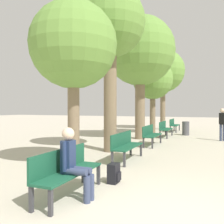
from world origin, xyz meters
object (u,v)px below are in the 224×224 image
object	(u,v)px
bench_row_0	(66,168)
person_seated	(74,161)
tree_row_0	(73,46)
bench_row_3	(165,128)
bench_row_1	(125,144)
bench_row_4	(174,124)
trash_bin	(186,128)
pedestrian_near	(222,122)
tree_row_2	(140,52)
tree_row_4	(163,71)
bench_row_2	(151,134)
backpack	(114,173)
tree_row_3	(153,80)
tree_row_1	(110,26)

from	to	relation	value
bench_row_0	person_seated	size ratio (longest dim) A/B	1.38
tree_row_0	bench_row_3	bearing A→B (deg)	82.63
bench_row_1	bench_row_4	distance (m)	9.83
person_seated	trash_bin	bearing A→B (deg)	86.15
pedestrian_near	tree_row_2	bearing A→B (deg)	-169.38
tree_row_4	person_seated	distance (m)	15.19
bench_row_4	person_seated	xyz separation A→B (m)	(0.22, -13.20, 0.17)
bench_row_2	person_seated	size ratio (longest dim) A/B	1.38
tree_row_4	bench_row_2	bearing A→B (deg)	-82.80
bench_row_4	person_seated	size ratio (longest dim) A/B	1.38
bench_row_0	pedestrian_near	xyz separation A→B (m)	(2.87, 9.21, 0.40)
bench_row_2	backpack	distance (m)	5.54
bench_row_3	tree_row_2	distance (m)	4.30
tree_row_4	pedestrian_near	distance (m)	7.46
bench_row_0	bench_row_2	world-z (taller)	same
person_seated	pedestrian_near	distance (m)	9.67
bench_row_2	tree_row_2	xyz separation A→B (m)	(-1.02, 1.92, 3.95)
tree_row_0	backpack	distance (m)	3.54
tree_row_2	person_seated	bearing A→B (deg)	-81.77
bench_row_1	tree_row_3	size ratio (longest dim) A/B	0.38
backpack	pedestrian_near	xyz separation A→B (m)	(2.34, 8.16, 0.70)
tree_row_4	trash_bin	distance (m)	5.59
bench_row_0	tree_row_2	world-z (taller)	tree_row_2
tree_row_0	trash_bin	world-z (taller)	tree_row_0
tree_row_0	person_seated	bearing A→B (deg)	-58.92
tree_row_2	backpack	xyz separation A→B (m)	(1.54, -7.43, -4.25)
tree_row_0	pedestrian_near	distance (m)	8.55
tree_row_3	pedestrian_near	xyz separation A→B (m)	(3.89, -2.11, -2.42)
bench_row_3	tree_row_0	distance (m)	8.39
bench_row_2	tree_row_1	distance (m)	4.67
bench_row_2	tree_row_0	distance (m)	5.45
tree_row_3	backpack	distance (m)	10.85
bench_row_3	tree_row_2	xyz separation A→B (m)	(-1.02, -1.35, 3.95)
bench_row_0	tree_row_3	distance (m)	11.71
tree_row_4	trash_bin	xyz separation A→B (m)	(2.00, -3.49, -3.88)
bench_row_2	person_seated	distance (m)	6.65
bench_row_4	pedestrian_near	distance (m)	4.86
bench_row_4	bench_row_2	bearing A→B (deg)	-90.00
bench_row_3	tree_row_1	xyz separation A→B (m)	(-1.02, -5.30, 4.08)
bench_row_0	tree_row_1	size ratio (longest dim) A/B	0.29
bench_row_1	bench_row_4	size ratio (longest dim) A/B	1.00
tree_row_4	backpack	distance (m)	14.25
bench_row_0	tree_row_2	distance (m)	9.41
tree_row_1	tree_row_4	size ratio (longest dim) A/B	1.02
person_seated	tree_row_0	bearing A→B (deg)	121.08
bench_row_4	backpack	bearing A→B (deg)	-87.51
bench_row_4	tree_row_0	distance (m)	11.52
bench_row_4	tree_row_1	bearing A→B (deg)	-96.76
bench_row_4	pedestrian_near	world-z (taller)	pedestrian_near
tree_row_2	bench_row_0	bearing A→B (deg)	-83.16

